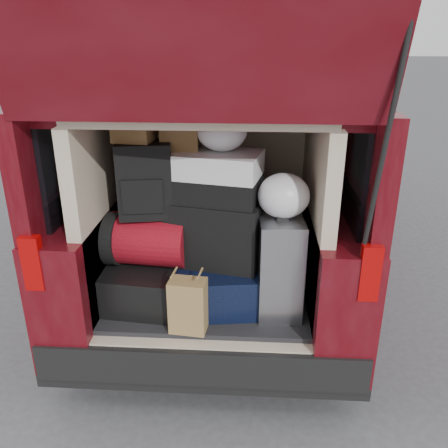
{
  "coord_description": "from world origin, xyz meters",
  "views": [
    {
      "loc": [
        0.27,
        -2.45,
        2.15
      ],
      "look_at": [
        0.1,
        0.2,
        1.04
      ],
      "focal_mm": 38.0,
      "sensor_mm": 36.0,
      "label": 1
    }
  ],
  "objects": [
    {
      "name": "ground",
      "position": [
        0.0,
        0.0,
        0.0
      ],
      "size": [
        80.0,
        80.0,
        0.0
      ],
      "primitive_type": "plane",
      "color": "#3D3D40",
      "rests_on": "ground"
    },
    {
      "name": "silver_roller",
      "position": [
        0.43,
        0.07,
        0.85
      ],
      "size": [
        0.28,
        0.42,
        0.6
      ],
      "primitive_type": "cube",
      "rotation": [
        0.0,
        0.0,
        0.07
      ],
      "color": "silver",
      "rests_on": "load_floor"
    },
    {
      "name": "grocery_sack_upper",
      "position": [
        -0.16,
        0.24,
        1.6
      ],
      "size": [
        0.23,
        0.19,
        0.21
      ],
      "primitive_type": "cube",
      "rotation": [
        0.0,
        0.0,
        0.07
      ],
      "color": "brown",
      "rests_on": "twotone_duffel"
    },
    {
      "name": "plastic_bag_center",
      "position": [
        0.09,
        0.21,
        1.61
      ],
      "size": [
        0.31,
        0.3,
        0.23
      ],
      "primitive_type": "ellipsoid",
      "rotation": [
        0.0,
        0.0,
        0.11
      ],
      "color": "white",
      "rests_on": "twotone_duffel"
    },
    {
      "name": "grocery_sack_lower",
      "position": [
        -0.41,
        0.16,
        1.65
      ],
      "size": [
        0.23,
        0.2,
        0.19
      ],
      "primitive_type": "cube",
      "rotation": [
        0.0,
        0.0,
        -0.12
      ],
      "color": "brown",
      "rests_on": "backpack"
    },
    {
      "name": "kraft_bag",
      "position": [
        -0.08,
        -0.2,
        0.71
      ],
      "size": [
        0.22,
        0.15,
        0.32
      ],
      "primitive_type": "cube",
      "rotation": [
        0.0,
        0.0,
        -0.11
      ],
      "color": "#A08048",
      "rests_on": "load_floor"
    },
    {
      "name": "black_soft_case",
      "position": [
        0.05,
        0.17,
        1.01
      ],
      "size": [
        0.61,
        0.44,
        0.4
      ],
      "primitive_type": "cube",
      "rotation": [
        0.0,
        0.0,
        -0.21
      ],
      "color": "black",
      "rests_on": "navy_hardshell"
    },
    {
      "name": "plastic_bag_right",
      "position": [
        0.44,
        0.06,
        1.28
      ],
      "size": [
        0.33,
        0.31,
        0.25
      ],
      "primitive_type": "ellipsoid",
      "rotation": [
        0.0,
        0.0,
        -0.15
      ],
      "color": "white",
      "rests_on": "silver_roller"
    },
    {
      "name": "black_hardshell",
      "position": [
        -0.39,
        0.16,
        0.67
      ],
      "size": [
        0.5,
        0.65,
        0.25
      ],
      "primitive_type": "cube",
      "rotation": [
        0.0,
        0.0,
        -0.1
      ],
      "color": "black",
      "rests_on": "load_floor"
    },
    {
      "name": "minivan",
      "position": [
        0.0,
        1.86,
        0.91
      ],
      "size": [
        1.9,
        5.35,
        2.77
      ],
      "color": "black",
      "rests_on": "ground"
    },
    {
      "name": "navy_hardshell",
      "position": [
        0.05,
        0.15,
        0.68
      ],
      "size": [
        0.56,
        0.65,
        0.26
      ],
      "primitive_type": "cube",
      "rotation": [
        0.0,
        0.0,
        0.14
      ],
      "color": "black",
      "rests_on": "load_floor"
    },
    {
      "name": "twotone_duffel",
      "position": [
        -0.01,
        0.2,
        1.35
      ],
      "size": [
        0.69,
        0.45,
        0.29
      ],
      "primitive_type": "cube",
      "rotation": [
        0.0,
        0.0,
        -0.21
      ],
      "color": "white",
      "rests_on": "black_soft_case"
    },
    {
      "name": "backpack",
      "position": [
        -0.35,
        0.13,
        1.33
      ],
      "size": [
        0.34,
        0.23,
        0.44
      ],
      "primitive_type": "cube",
      "rotation": [
        0.0,
        0.0,
        0.16
      ],
      "color": "black",
      "rests_on": "red_duffel"
    },
    {
      "name": "red_duffel",
      "position": [
        -0.36,
        0.14,
        0.95
      ],
      "size": [
        0.52,
        0.37,
        0.32
      ],
      "primitive_type": "cube",
      "rotation": [
        0.0,
        0.0,
        -0.1
      ],
      "color": "maroon",
      "rests_on": "black_hardshell"
    },
    {
      "name": "load_floor",
      "position": [
        0.0,
        0.28,
        0.28
      ],
      "size": [
        1.24,
        1.05,
        0.55
      ],
      "primitive_type": "cube",
      "color": "black",
      "rests_on": "ground"
    }
  ]
}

